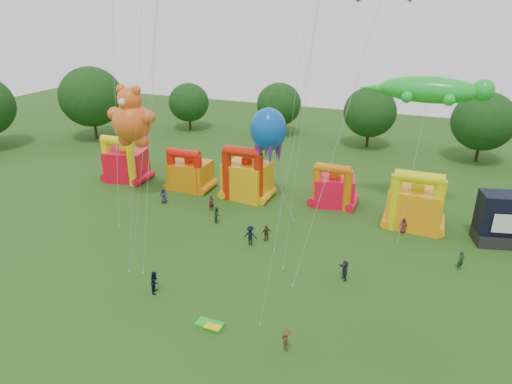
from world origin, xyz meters
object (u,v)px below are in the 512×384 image
(bouncy_castle_0, at_px, (125,163))
(bouncy_castle_2, at_px, (246,178))
(gecko_kite, at_px, (422,128))
(spectator_4, at_px, (266,233))
(spectator_0, at_px, (164,196))
(octopus_kite, at_px, (275,163))
(teddy_bear_kite, at_px, (132,122))

(bouncy_castle_0, xyz_separation_m, bouncy_castle_2, (16.87, 0.43, 0.14))
(bouncy_castle_2, bearing_deg, gecko_kite, 4.52)
(bouncy_castle_2, xyz_separation_m, gecko_kite, (18.57, 1.47, 7.47))
(bouncy_castle_0, distance_m, spectator_4, 24.56)
(bouncy_castle_0, bearing_deg, gecko_kite, 3.06)
(bouncy_castle_2, distance_m, spectator_4, 11.18)
(spectator_0, bearing_deg, bouncy_castle_0, 135.04)
(bouncy_castle_0, relative_size, octopus_kite, 0.55)
(spectator_0, distance_m, spectator_4, 14.96)
(gecko_kite, distance_m, spectator_4, 18.93)
(gecko_kite, height_order, octopus_kite, gecko_kite)
(bouncy_castle_2, bearing_deg, spectator_0, -149.08)
(gecko_kite, xyz_separation_m, spectator_4, (-12.60, -10.77, -9.14))
(gecko_kite, xyz_separation_m, spectator_0, (-26.94, -6.48, -9.08))
(gecko_kite, bearing_deg, teddy_bear_kite, -167.43)
(bouncy_castle_2, bearing_deg, spectator_4, -57.31)
(teddy_bear_kite, bearing_deg, bouncy_castle_2, 24.44)
(bouncy_castle_2, height_order, spectator_0, bouncy_castle_2)
(teddy_bear_kite, xyz_separation_m, octopus_kite, (15.60, 3.78, -4.03))
(octopus_kite, bearing_deg, gecko_kite, 11.44)
(teddy_bear_kite, xyz_separation_m, gecko_kite, (30.13, 6.72, 0.62))
(teddy_bear_kite, relative_size, spectator_0, 7.50)
(spectator_4, bearing_deg, teddy_bear_kite, -46.05)
(octopus_kite, xyz_separation_m, spectator_0, (-12.41, -3.54, -4.44))
(bouncy_castle_2, relative_size, spectator_4, 3.91)
(octopus_kite, relative_size, spectator_4, 6.63)
(gecko_kite, bearing_deg, octopus_kite, -168.56)
(bouncy_castle_0, distance_m, spectator_0, 9.78)
(gecko_kite, height_order, spectator_0, gecko_kite)
(teddy_bear_kite, relative_size, spectator_4, 8.00)
(octopus_kite, height_order, spectator_4, octopus_kite)
(teddy_bear_kite, distance_m, spectator_4, 19.91)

